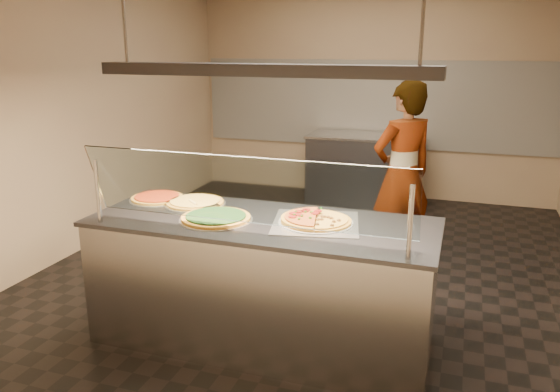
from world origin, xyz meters
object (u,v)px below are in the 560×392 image
(perforated_tray, at_px, (316,222))
(worker, at_px, (402,174))
(prep_table, at_px, (363,169))
(pizza_tomato, at_px, (157,197))
(half_pizza_sausage, at_px, (332,221))
(pizza_spinach, at_px, (216,217))
(pizza_spatula, at_px, (200,203))
(heat_lamp_housing, at_px, (261,70))
(pizza_cheese, at_px, (195,202))
(sneeze_guard, at_px, (242,191))
(serving_counter, at_px, (263,281))
(half_pizza_pepperoni, at_px, (300,217))

(perforated_tray, bearing_deg, worker, 78.04)
(prep_table, bearing_deg, pizza_tomato, -105.15)
(perforated_tray, bearing_deg, half_pizza_sausage, -0.93)
(pizza_spinach, xyz_separation_m, pizza_tomato, (-0.66, 0.32, -0.00))
(pizza_spatula, distance_m, worker, 2.14)
(perforated_tray, xyz_separation_m, half_pizza_sausage, (0.12, -0.00, 0.02))
(heat_lamp_housing, bearing_deg, perforated_tray, 8.40)
(perforated_tray, height_order, pizza_cheese, pizza_cheese)
(worker, bearing_deg, sneeze_guard, 28.78)
(perforated_tray, height_order, prep_table, perforated_tray)
(heat_lamp_housing, bearing_deg, pizza_tomato, 166.69)
(pizza_spatula, relative_size, worker, 0.16)
(sneeze_guard, relative_size, pizza_spatula, 7.60)
(pizza_spinach, distance_m, worker, 2.21)
(pizza_tomato, height_order, prep_table, pizza_tomato)
(pizza_tomato, distance_m, pizza_spatula, 0.42)
(pizza_cheese, distance_m, heat_lamp_housing, 1.20)
(perforated_tray, relative_size, prep_table, 0.46)
(pizza_cheese, bearing_deg, pizza_spinach, -43.83)
(serving_counter, relative_size, pizza_spatula, 8.44)
(prep_table, relative_size, worker, 0.83)
(prep_table, bearing_deg, pizza_spinach, -94.65)
(sneeze_guard, xyz_separation_m, prep_table, (0.02, 4.21, -0.76))
(half_pizza_pepperoni, relative_size, pizza_spinach, 1.00)
(half_pizza_sausage, xyz_separation_m, pizza_tomato, (-1.46, 0.18, -0.01))
(serving_counter, height_order, perforated_tray, perforated_tray)
(half_pizza_sausage, xyz_separation_m, pizza_spatula, (-1.04, 0.09, 0.00))
(pizza_tomato, xyz_separation_m, heat_lamp_housing, (0.97, -0.23, 1.01))
(heat_lamp_housing, bearing_deg, half_pizza_sausage, 6.20)
(serving_counter, height_order, prep_table, same)
(pizza_tomato, relative_size, heat_lamp_housing, 0.19)
(pizza_cheese, bearing_deg, half_pizza_sausage, -8.08)
(pizza_cheese, bearing_deg, pizza_spatula, -41.71)
(pizza_spatula, bearing_deg, pizza_spinach, -44.45)
(half_pizza_sausage, height_order, heat_lamp_housing, heat_lamp_housing)
(sneeze_guard, relative_size, heat_lamp_housing, 0.95)
(sneeze_guard, xyz_separation_m, half_pizza_pepperoni, (0.26, 0.40, -0.26))
(pizza_spinach, height_order, heat_lamp_housing, heat_lamp_housing)
(pizza_tomato, xyz_separation_m, prep_table, (0.98, 3.63, -0.48))
(half_pizza_pepperoni, bearing_deg, sneeze_guard, -122.76)
(serving_counter, relative_size, sneeze_guard, 1.11)
(sneeze_guard, relative_size, pizza_tomato, 5.05)
(half_pizza_sausage, xyz_separation_m, worker, (0.26, 1.79, -0.06))
(pizza_tomato, xyz_separation_m, pizza_spatula, (0.42, -0.08, 0.01))
(pizza_tomato, xyz_separation_m, worker, (1.72, 1.61, -0.05))
(pizza_tomato, distance_m, heat_lamp_housing, 1.41)
(serving_counter, distance_m, sneeze_guard, 0.83)
(serving_counter, xyz_separation_m, worker, (0.75, 1.84, 0.43))
(serving_counter, bearing_deg, heat_lamp_housing, 180.00)
(pizza_spatula, bearing_deg, half_pizza_sausage, -5.07)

